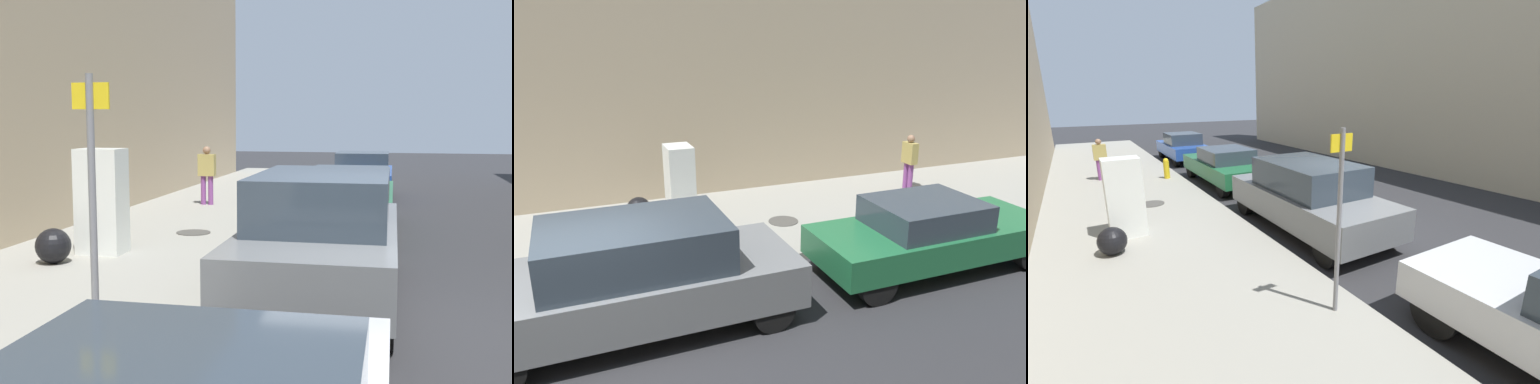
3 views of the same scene
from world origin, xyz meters
TOP-DOWN VIEW (x-y plane):
  - ground_plane at (0.00, 0.00)m, footprint 80.00×80.00m
  - sidewalk_slab at (-4.38, 0.00)m, footprint 4.64×44.00m
  - discarded_refrigerator at (-4.80, 2.48)m, footprint 0.78×0.59m
  - manhole_cover at (-3.86, 4.69)m, footprint 0.70×0.70m
  - street_sign_post at (-2.58, -2.30)m, footprint 0.36×0.07m
  - fire_hydrant at (-2.65, 7.93)m, footprint 0.22×0.22m
  - trash_bag at (-5.22, 1.56)m, footprint 0.57×0.57m
  - pedestrian_walking_far at (-4.83, 8.97)m, footprint 0.46×0.22m
  - parked_suv_gray at (-0.81, 0.93)m, footprint 1.98×4.89m
  - parked_sedan_green at (-0.81, 6.41)m, footprint 1.85×4.70m
  - parked_hatchback_blue at (-0.81, 12.24)m, footprint 1.76×4.20m

SIDE VIEW (x-z plane):
  - ground_plane at x=0.00m, z-range 0.00..0.00m
  - sidewalk_slab at x=-4.38m, z-range 0.00..0.14m
  - manhole_cover at x=-3.86m, z-range 0.14..0.16m
  - trash_bag at x=-5.22m, z-range 0.14..0.71m
  - fire_hydrant at x=-2.65m, z-range 0.15..0.95m
  - parked_sedan_green at x=-0.81m, z-range 0.03..1.43m
  - parked_hatchback_blue at x=-0.81m, z-range 0.02..1.47m
  - parked_suv_gray at x=-0.81m, z-range 0.02..1.76m
  - pedestrian_walking_far at x=-4.83m, z-range 0.25..1.84m
  - discarded_refrigerator at x=-4.80m, z-range 0.14..1.96m
  - street_sign_post at x=-2.58m, z-range 0.30..3.02m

